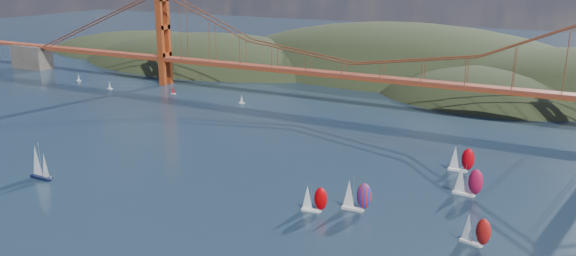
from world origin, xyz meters
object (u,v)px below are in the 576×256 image
(racer_5, at_px, (461,159))
(racer_rwb, at_px, (356,195))
(racer_1, at_px, (475,230))
(sloop_navy, at_px, (39,163))
(racer_3, at_px, (468,181))
(racer_0, at_px, (314,198))

(racer_5, xyz_separation_m, racer_rwb, (-20.66, -47.33, 0.07))
(racer_1, height_order, racer_rwb, racer_rwb)
(sloop_navy, distance_m, racer_rwb, 106.45)
(racer_rwb, bearing_deg, racer_1, -12.90)
(racer_3, bearing_deg, racer_rwb, -130.48)
(racer_0, xyz_separation_m, racer_rwb, (10.58, 6.52, 0.60))
(racer_1, distance_m, racer_5, 54.96)
(racer_1, height_order, racer_5, racer_5)
(racer_3, relative_size, racer_rwb, 1.03)
(racer_0, bearing_deg, racer_1, -7.29)
(racer_1, distance_m, racer_3, 33.25)
(sloop_navy, distance_m, racer_5, 143.73)
(sloop_navy, xyz_separation_m, racer_rwb, (103.42, 25.19, -0.94))
(sloop_navy, height_order, racer_3, sloop_navy)
(racer_0, xyz_separation_m, racer_1, (45.20, 0.69, 0.12))
(racer_3, distance_m, racer_rwb, 37.61)
(racer_5, bearing_deg, racer_3, -72.53)
(racer_3, bearing_deg, racer_0, -133.72)
(racer_5, bearing_deg, racer_rwb, -112.30)
(racer_1, distance_m, racer_rwb, 35.11)
(racer_0, height_order, racer_1, racer_1)
(racer_0, relative_size, racer_rwb, 0.87)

